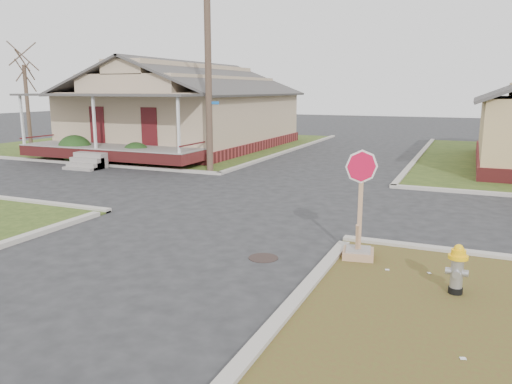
% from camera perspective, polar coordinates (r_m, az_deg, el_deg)
% --- Properties ---
extents(ground, '(120.00, 120.00, 0.00)m').
position_cam_1_polar(ground, '(12.17, -7.89, -5.43)').
color(ground, '#242426').
rests_on(ground, ground).
extents(verge_far_left, '(19.00, 19.00, 0.05)m').
position_cam_1_polar(verge_far_left, '(34.01, -11.00, 5.47)').
color(verge_far_left, '#2D4117').
rests_on(verge_far_left, ground).
extents(curbs, '(80.00, 40.00, 0.12)m').
position_cam_1_polar(curbs, '(16.50, 1.11, -0.79)').
color(curbs, '#ABA49A').
rests_on(curbs, ground).
extents(manhole, '(0.64, 0.64, 0.01)m').
position_cam_1_polar(manhole, '(10.79, 0.84, -7.53)').
color(manhole, black).
rests_on(manhole, ground).
extents(corner_house, '(10.10, 15.50, 5.30)m').
position_cam_1_polar(corner_house, '(31.12, -7.91, 9.19)').
color(corner_house, maroon).
rests_on(corner_house, ground).
extents(utility_pole, '(1.80, 0.28, 9.00)m').
position_cam_1_polar(utility_pole, '(21.48, -5.49, 14.55)').
color(utility_pole, '#3E2E24').
rests_on(utility_pole, ground).
extents(tree_far_left, '(0.22, 0.22, 4.90)m').
position_cam_1_polar(tree_far_left, '(32.59, -24.64, 8.75)').
color(tree_far_left, '#3E2E24').
rests_on(tree_far_left, verge_far_left).
extents(fire_hydrant, '(0.33, 0.33, 0.89)m').
position_cam_1_polar(fire_hydrant, '(9.41, 22.02, -7.91)').
color(fire_hydrant, black).
rests_on(fire_hydrant, ground).
extents(stop_sign, '(0.65, 0.64, 2.30)m').
position_cam_1_polar(stop_sign, '(10.76, 11.68, -4.82)').
color(stop_sign, tan).
rests_on(stop_sign, ground).
extents(hedge_left, '(1.60, 1.31, 1.22)m').
position_cam_1_polar(hedge_left, '(26.44, -19.98, 4.67)').
color(hedge_left, '#1B3D16').
rests_on(hedge_left, verge_far_left).
extents(hedge_right, '(1.40, 1.15, 1.07)m').
position_cam_1_polar(hedge_right, '(24.45, -13.54, 4.35)').
color(hedge_right, '#1B3D16').
rests_on(hedge_right, verge_far_left).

